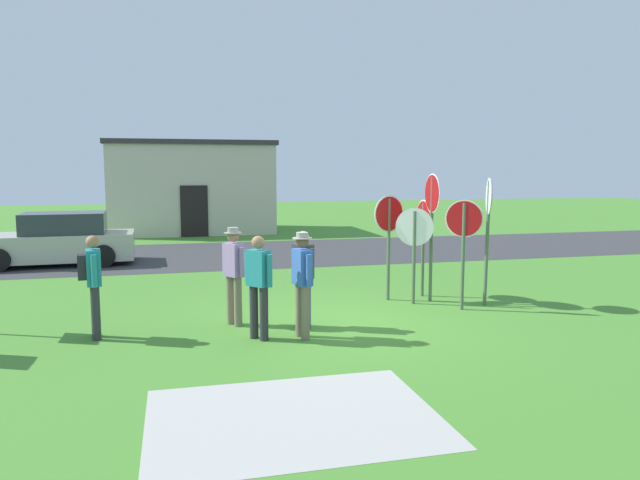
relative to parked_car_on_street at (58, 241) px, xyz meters
name	(u,v)px	position (x,y,z in m)	size (l,w,h in m)	color
ground_plane	(332,324)	(5.94, -8.32, -0.69)	(80.00, 80.00, 0.00)	#47842D
street_asphalt	(259,253)	(5.94, 0.93, -0.68)	(60.00, 6.40, 0.01)	#38383A
concrete_path	(293,417)	(4.48, -12.07, -0.69)	(3.20, 2.40, 0.01)	#ADAAA3
building_background	(192,187)	(4.08, 8.60, 1.30)	(7.02, 4.64, 3.96)	beige
parked_car_on_street	(58,241)	(0.00, 0.00, 0.00)	(4.37, 2.16, 1.51)	#B7B2A3
stop_sign_rear_left	(414,239)	(7.99, -7.16, 0.65)	(0.67, 0.41, 1.97)	#51664C
stop_sign_rear_right	(464,235)	(8.71, -7.87, 0.78)	(0.60, 0.44, 2.16)	#51664C
stop_sign_nearest	(423,230)	(8.47, -6.50, 0.75)	(0.07, 0.82, 2.10)	#51664C
stop_sign_center_cluster	(488,219)	(9.36, -7.62, 1.07)	(0.29, 0.69, 2.58)	#51664C
stop_sign_leaning_left	(432,214)	(8.42, -7.01, 1.15)	(0.08, 0.81, 2.66)	#51664C
stop_sign_tallest	(389,229)	(7.61, -6.69, 0.82)	(0.73, 0.27, 2.21)	#51664C
person_on_left	(234,270)	(4.25, -7.96, 0.30)	(0.38, 0.50, 1.74)	#7A6B56
person_in_teal	(259,282)	(4.55, -8.95, 0.26)	(0.40, 0.47, 1.69)	#2D2D33
person_in_blue	(93,279)	(1.96, -8.26, 0.29)	(0.39, 0.57, 1.69)	#2D2D33
person_holding_notes	(303,273)	(5.40, -8.39, 0.26)	(0.35, 0.53, 1.69)	#4C5670
person_near_signs	(302,279)	(5.25, -9.04, 0.30)	(0.31, 0.56, 1.74)	#7A6B56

